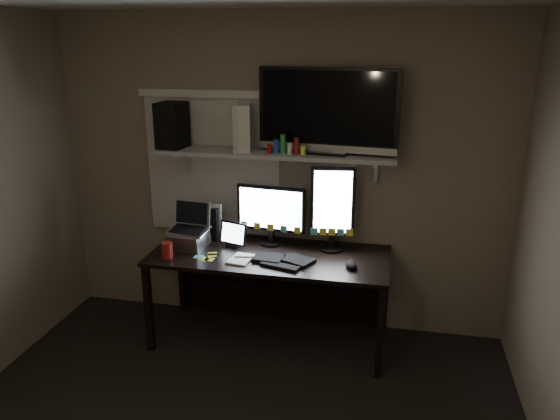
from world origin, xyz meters
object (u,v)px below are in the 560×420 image
(monitor_landscape, at_px, (271,215))
(mouse, at_px, (351,265))
(keyboard, at_px, (283,259))
(monitor_portrait, at_px, (332,208))
(desk, at_px, (273,269))
(tv, at_px, (328,111))
(speaker, at_px, (172,125))
(laptop, at_px, (188,226))
(cup, at_px, (167,250))
(tablet, at_px, (233,234))
(game_console, at_px, (244,127))

(monitor_landscape, height_order, mouse, monitor_landscape)
(keyboard, xyz_separation_m, mouse, (0.50, -0.02, 0.01))
(monitor_portrait, bearing_deg, desk, -178.91)
(tv, xyz_separation_m, speaker, (-1.19, -0.03, -0.13))
(monitor_portrait, xyz_separation_m, keyboard, (-0.32, -0.30, -0.32))
(keyboard, relative_size, tv, 0.43)
(keyboard, height_order, laptop, laptop)
(monitor_landscape, height_order, laptop, monitor_landscape)
(cup, bearing_deg, desk, 25.96)
(desk, height_order, tablet, tablet)
(keyboard, bearing_deg, game_console, 153.38)
(mouse, relative_size, tv, 0.12)
(mouse, relative_size, cup, 1.00)
(desk, height_order, tv, tv)
(monitor_portrait, height_order, speaker, speaker)
(mouse, bearing_deg, tv, 105.86)
(mouse, bearing_deg, monitor_portrait, 100.31)
(cup, relative_size, tv, 0.12)
(monitor_portrait, xyz_separation_m, laptop, (-1.10, -0.18, -0.16))
(tv, height_order, game_console, tv)
(game_console, bearing_deg, laptop, -166.17)
(keyboard, xyz_separation_m, game_console, (-0.37, 0.33, 0.91))
(monitor_landscape, bearing_deg, monitor_portrait, 3.18)
(tv, xyz_separation_m, game_console, (-0.63, 0.01, -0.14))
(mouse, xyz_separation_m, tablet, (-0.93, 0.22, 0.08))
(desk, bearing_deg, keyboard, -61.47)
(keyboard, xyz_separation_m, speaker, (-0.93, 0.29, 0.91))
(mouse, bearing_deg, speaker, 148.55)
(desk, relative_size, tablet, 7.65)
(laptop, distance_m, tv, 1.38)
(cup, distance_m, game_console, 1.09)
(tv, distance_m, game_console, 0.64)
(mouse, distance_m, laptop, 1.29)
(tablet, distance_m, game_console, 0.83)
(tablet, height_order, game_console, game_console)
(monitor_landscape, distance_m, tv, 0.92)
(monitor_portrait, relative_size, mouse, 5.47)
(tablet, relative_size, tv, 0.23)
(desk, bearing_deg, tablet, -173.45)
(monitor_portrait, bearing_deg, keyboard, -143.61)
(laptop, height_order, game_console, game_console)
(keyboard, bearing_deg, mouse, 13.51)
(laptop, bearing_deg, monitor_portrait, 16.30)
(game_console, bearing_deg, keyboard, -56.31)
(monitor_landscape, bearing_deg, desk, -62.20)
(laptop, height_order, speaker, speaker)
(monitor_landscape, relative_size, monitor_portrait, 0.83)
(mouse, height_order, cup, cup)
(laptop, bearing_deg, keyboard, -1.68)
(keyboard, height_order, cup, cup)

